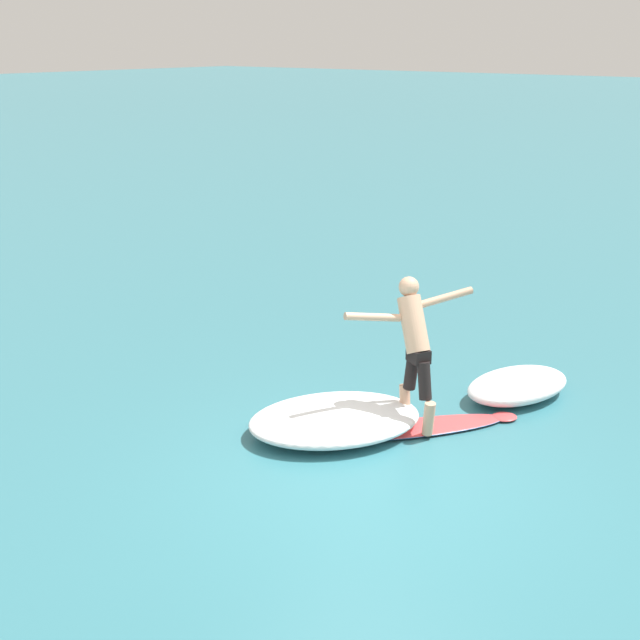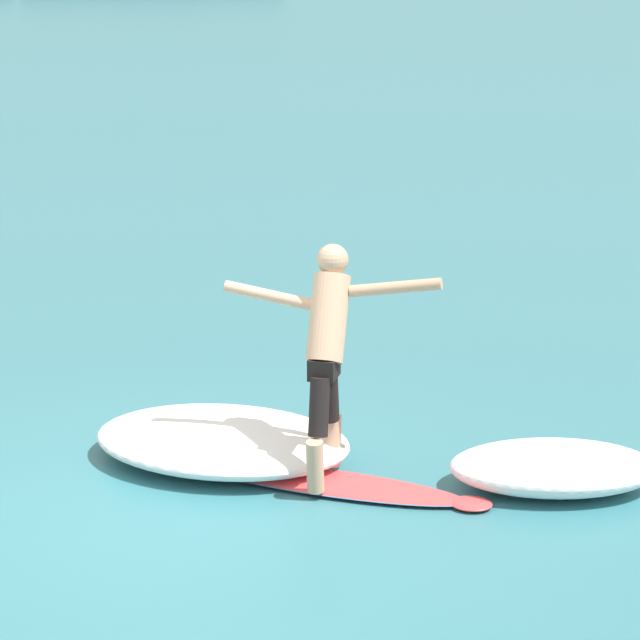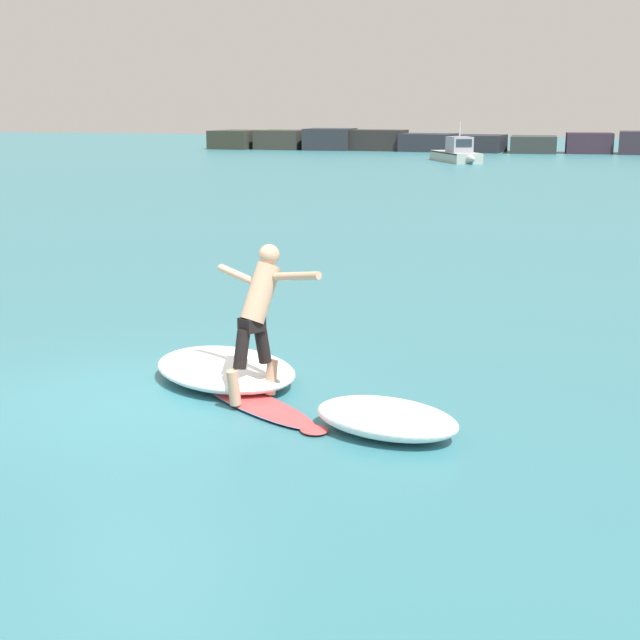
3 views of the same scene
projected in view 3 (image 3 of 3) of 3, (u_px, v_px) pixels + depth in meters
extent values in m
plane|color=teal|center=(134.00, 401.00, 10.38)|extent=(200.00, 200.00, 0.00)
cube|color=#2F3127|center=(238.00, 139.00, 74.62)|extent=(3.69, 4.95, 1.50)
cube|color=#34342D|center=(283.00, 140.00, 73.48)|extent=(3.95, 4.18, 1.54)
cube|color=#282B31|center=(330.00, 139.00, 72.32)|extent=(3.85, 4.33, 1.69)
cube|color=#292726|center=(379.00, 140.00, 71.18)|extent=(4.33, 3.14, 1.61)
cube|color=#282A32|center=(429.00, 142.00, 70.07)|extent=(4.20, 4.23, 1.35)
cube|color=#27272E|center=(480.00, 143.00, 68.94)|extent=(3.79, 4.86, 1.28)
cube|color=#2F3433|center=(534.00, 144.00, 67.80)|extent=(3.62, 4.95, 1.24)
cube|color=#332633|center=(589.00, 143.00, 66.63)|extent=(3.52, 3.37, 1.51)
ellipsoid|color=#E14749|center=(253.00, 402.00, 10.26)|extent=(2.16, 1.76, 0.06)
ellipsoid|color=#E14749|center=(314.00, 430.00, 9.36)|extent=(0.43, 0.42, 0.05)
ellipsoid|color=#2870B2|center=(253.00, 402.00, 10.26)|extent=(2.18, 1.78, 0.03)
cone|color=black|center=(212.00, 390.00, 11.01)|extent=(0.07, 0.07, 0.14)
cone|color=black|center=(208.00, 395.00, 10.80)|extent=(0.07, 0.07, 0.14)
cone|color=black|center=(229.00, 391.00, 10.97)|extent=(0.07, 0.07, 0.14)
cylinder|color=tan|center=(271.00, 377.00, 10.41)|extent=(0.20, 0.22, 0.42)
cylinder|color=black|center=(263.00, 344.00, 10.22)|extent=(0.24, 0.27, 0.46)
cylinder|color=tan|center=(234.00, 388.00, 10.01)|extent=(0.20, 0.22, 0.42)
cylinder|color=black|center=(242.00, 349.00, 10.00)|extent=(0.24, 0.27, 0.46)
cube|color=black|center=(252.00, 324.00, 10.05)|extent=(0.30, 0.32, 0.16)
cylinder|color=tan|center=(261.00, 293.00, 10.07)|extent=(0.50, 0.60, 0.72)
sphere|color=tan|center=(269.00, 255.00, 10.07)|extent=(0.24, 0.24, 0.24)
cylinder|color=tan|center=(239.00, 276.00, 10.44)|extent=(0.66, 0.44, 0.21)
cylinder|color=tan|center=(297.00, 276.00, 9.74)|extent=(0.67, 0.41, 0.20)
cube|color=#AAB4AB|center=(455.00, 157.00, 56.37)|extent=(3.97, 5.43, 0.62)
cone|color=#AAB4AB|center=(472.00, 159.00, 53.52)|extent=(0.98, 1.10, 0.62)
cube|color=black|center=(456.00, 153.00, 56.31)|extent=(3.99, 5.41, 0.08)
cube|color=#9A96A8|center=(459.00, 144.00, 55.56)|extent=(1.89, 2.03, 0.96)
cube|color=#232D38|center=(464.00, 143.00, 54.75)|extent=(0.91, 0.51, 0.48)
cylinder|color=silver|center=(460.00, 129.00, 55.35)|extent=(0.06, 0.06, 0.90)
cube|color=black|center=(441.00, 154.00, 58.99)|extent=(0.45, 0.42, 0.52)
ellipsoid|color=white|center=(225.00, 369.00, 11.09)|extent=(2.56, 2.38, 0.32)
ellipsoid|color=white|center=(386.00, 418.00, 9.31)|extent=(1.77, 1.32, 0.34)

